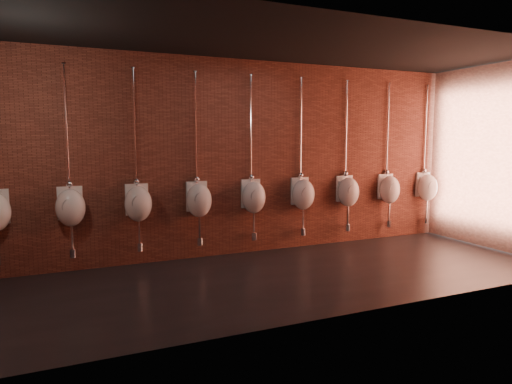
# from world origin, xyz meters

# --- Properties ---
(ground) EXTENTS (8.50, 8.50, 0.00)m
(ground) POSITION_xyz_m (0.00, 0.00, 0.00)
(ground) COLOR black
(ground) RESTS_ON ground
(room_shell) EXTENTS (8.54, 3.04, 3.22)m
(room_shell) POSITION_xyz_m (0.00, 0.00, 2.01)
(room_shell) COLOR black
(room_shell) RESTS_ON ground
(urinal_1) EXTENTS (0.42, 0.37, 2.72)m
(urinal_1) POSITION_xyz_m (-2.55, 1.36, 0.97)
(urinal_1) COLOR white
(urinal_1) RESTS_ON ground
(urinal_2) EXTENTS (0.42, 0.37, 2.72)m
(urinal_2) POSITION_xyz_m (-1.61, 1.36, 0.97)
(urinal_2) COLOR white
(urinal_2) RESTS_ON ground
(urinal_3) EXTENTS (0.42, 0.37, 2.72)m
(urinal_3) POSITION_xyz_m (-0.68, 1.36, 0.97)
(urinal_3) COLOR white
(urinal_3) RESTS_ON ground
(urinal_4) EXTENTS (0.42, 0.37, 2.72)m
(urinal_4) POSITION_xyz_m (0.26, 1.36, 0.97)
(urinal_4) COLOR white
(urinal_4) RESTS_ON ground
(urinal_5) EXTENTS (0.42, 0.37, 2.72)m
(urinal_5) POSITION_xyz_m (1.20, 1.36, 0.97)
(urinal_5) COLOR white
(urinal_5) RESTS_ON ground
(urinal_6) EXTENTS (0.42, 0.37, 2.72)m
(urinal_6) POSITION_xyz_m (2.14, 1.36, 0.97)
(urinal_6) COLOR white
(urinal_6) RESTS_ON ground
(urinal_7) EXTENTS (0.42, 0.37, 2.72)m
(urinal_7) POSITION_xyz_m (3.08, 1.36, 0.97)
(urinal_7) COLOR white
(urinal_7) RESTS_ON ground
(urinal_8) EXTENTS (0.42, 0.37, 2.72)m
(urinal_8) POSITION_xyz_m (4.01, 1.36, 0.97)
(urinal_8) COLOR white
(urinal_8) RESTS_ON ground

